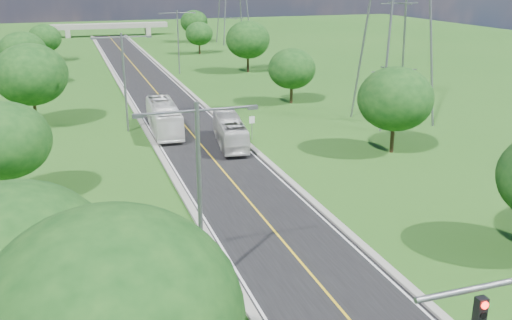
# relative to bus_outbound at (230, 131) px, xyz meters

# --- Properties ---
(ground) EXTENTS (260.00, 260.00, 0.00)m
(ground) POSITION_rel_bus_outbound_xyz_m (-2.62, 23.26, -1.38)
(ground) COLOR #215317
(ground) RESTS_ON ground
(road) EXTENTS (8.00, 150.00, 0.06)m
(road) POSITION_rel_bus_outbound_xyz_m (-2.62, 29.26, -1.35)
(road) COLOR black
(road) RESTS_ON ground
(curb_left) EXTENTS (0.50, 150.00, 0.22)m
(curb_left) POSITION_rel_bus_outbound_xyz_m (-6.87, 29.26, -1.27)
(curb_left) COLOR gray
(curb_left) RESTS_ON ground
(curb_right) EXTENTS (0.50, 150.00, 0.22)m
(curb_right) POSITION_rel_bus_outbound_xyz_m (1.63, 29.26, -1.27)
(curb_right) COLOR gray
(curb_right) RESTS_ON ground
(speed_limit_sign) EXTENTS (0.55, 0.09, 2.40)m
(speed_limit_sign) POSITION_rel_bus_outbound_xyz_m (2.58, 1.24, 0.22)
(speed_limit_sign) COLOR slate
(speed_limit_sign) RESTS_ON ground
(overpass) EXTENTS (30.00, 3.00, 3.20)m
(overpass) POSITION_rel_bus_outbound_xyz_m (-2.62, 103.26, 1.03)
(overpass) COLOR gray
(overpass) RESTS_ON ground
(streetlight_near_left) EXTENTS (5.90, 0.25, 10.00)m
(streetlight_near_left) POSITION_rel_bus_outbound_xyz_m (-8.62, -24.74, 4.56)
(streetlight_near_left) COLOR slate
(streetlight_near_left) RESTS_ON ground
(streetlight_mid_left) EXTENTS (5.90, 0.25, 10.00)m
(streetlight_mid_left) POSITION_rel_bus_outbound_xyz_m (-8.62, 8.26, 4.56)
(streetlight_mid_left) COLOR slate
(streetlight_mid_left) RESTS_ON ground
(streetlight_far_right) EXTENTS (5.90, 0.25, 10.00)m
(streetlight_far_right) POSITION_rel_bus_outbound_xyz_m (3.38, 41.26, 4.56)
(streetlight_far_right) COLOR slate
(streetlight_far_right) RESTS_ON ground
(tree_la) EXTENTS (7.14, 7.14, 8.30)m
(tree_la) POSITION_rel_bus_outbound_xyz_m (-16.62, -28.74, 3.88)
(tree_la) COLOR black
(tree_la) RESTS_ON ground
(tree_lb) EXTENTS (6.30, 6.30, 7.33)m
(tree_lb) POSITION_rel_bus_outbound_xyz_m (-18.62, -8.74, 3.26)
(tree_lb) COLOR black
(tree_lb) RESTS_ON ground
(tree_lc) EXTENTS (7.56, 7.56, 8.79)m
(tree_lc) POSITION_rel_bus_outbound_xyz_m (-17.62, 13.26, 4.19)
(tree_lc) COLOR black
(tree_lc) RESTS_ON ground
(tree_ld) EXTENTS (6.72, 6.72, 7.82)m
(tree_ld) POSITION_rel_bus_outbound_xyz_m (-19.62, 37.26, 3.57)
(tree_ld) COLOR black
(tree_ld) RESTS_ON ground
(tree_le) EXTENTS (5.88, 5.88, 6.84)m
(tree_le) POSITION_rel_bus_outbound_xyz_m (-17.12, 61.26, 2.95)
(tree_le) COLOR black
(tree_le) RESTS_ON ground
(tree_lf) EXTENTS (7.98, 7.98, 9.28)m
(tree_lf) POSITION_rel_bus_outbound_xyz_m (-13.62, -34.74, 4.50)
(tree_lf) COLOR black
(tree_lf) RESTS_ON ground
(tree_rb) EXTENTS (6.72, 6.72, 7.82)m
(tree_rb) POSITION_rel_bus_outbound_xyz_m (13.38, -6.74, 3.57)
(tree_rb) COLOR black
(tree_rb) RESTS_ON ground
(tree_rc) EXTENTS (5.88, 5.88, 6.84)m
(tree_rc) POSITION_rel_bus_outbound_xyz_m (12.38, 15.26, 2.95)
(tree_rc) COLOR black
(tree_rc) RESTS_ON ground
(tree_rd) EXTENTS (7.14, 7.14, 8.30)m
(tree_rd) POSITION_rel_bus_outbound_xyz_m (14.38, 39.26, 3.88)
(tree_rd) COLOR black
(tree_rd) RESTS_ON ground
(tree_re) EXTENTS (5.46, 5.46, 6.35)m
(tree_re) POSITION_rel_bus_outbound_xyz_m (11.88, 63.26, 2.64)
(tree_re) COLOR black
(tree_re) RESTS_ON ground
(tree_rf) EXTENTS (6.30, 6.30, 7.33)m
(tree_rf) POSITION_rel_bus_outbound_xyz_m (15.38, 83.26, 3.26)
(tree_rf) COLOR black
(tree_rf) RESTS_ON ground
(bus_outbound) EXTENTS (3.57, 9.72, 2.65)m
(bus_outbound) POSITION_rel_bus_outbound_xyz_m (0.00, 0.00, 0.00)
(bus_outbound) COLOR silver
(bus_outbound) RESTS_ON road
(bus_inbound) EXTENTS (3.12, 11.08, 3.05)m
(bus_inbound) POSITION_rel_bus_outbound_xyz_m (-5.11, 6.66, 0.20)
(bus_inbound) COLOR white
(bus_inbound) RESTS_ON road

